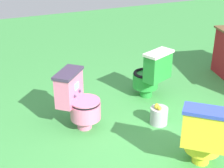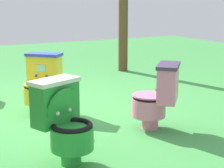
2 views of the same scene
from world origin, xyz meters
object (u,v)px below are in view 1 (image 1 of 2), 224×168
(toilet_pink, at_px, (78,100))
(toilet_yellow, at_px, (204,136))
(lemon_bucket, at_px, (159,115))
(toilet_green, at_px, (151,74))

(toilet_pink, bearing_deg, toilet_yellow, 78.79)
(toilet_yellow, xyz_separation_m, lemon_bucket, (-0.88, 0.04, -0.25))
(toilet_pink, bearing_deg, toilet_green, 147.47)
(toilet_pink, xyz_separation_m, toilet_yellow, (1.22, 0.90, 0.00))
(lemon_bucket, bearing_deg, toilet_yellow, -2.32)
(toilet_yellow, bearing_deg, lemon_bucket, 129.91)
(toilet_pink, distance_m, toilet_green, 1.23)
(toilet_pink, distance_m, lemon_bucket, 1.02)
(toilet_green, height_order, lemon_bucket, toilet_green)
(toilet_yellow, distance_m, toilet_green, 1.56)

